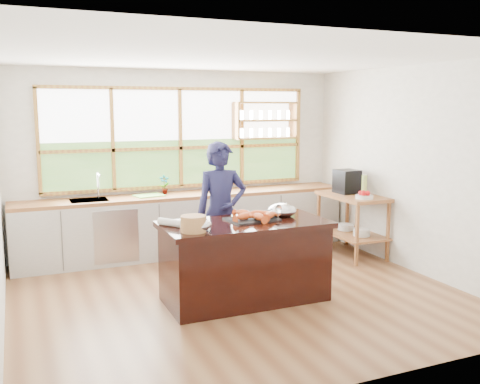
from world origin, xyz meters
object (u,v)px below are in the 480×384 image
espresso_machine (347,181)px  wicker_basket (193,224)px  island (245,261)px  cook (221,212)px

espresso_machine → wicker_basket: bearing=-154.5°
island → wicker_basket: size_ratio=7.10×
espresso_machine → cook: bearing=-168.4°
cook → espresso_machine: size_ratio=5.04×
cook → island: bearing=-82.9°
cook → wicker_basket: 1.17m
espresso_machine → wicker_basket: 3.22m
island → espresso_machine: 2.60m
cook → espresso_machine: (2.19, 0.52, 0.20)m
cook → espresso_machine: 2.26m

